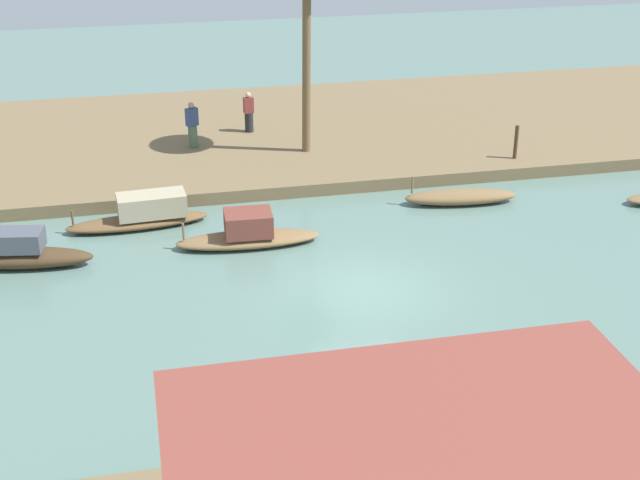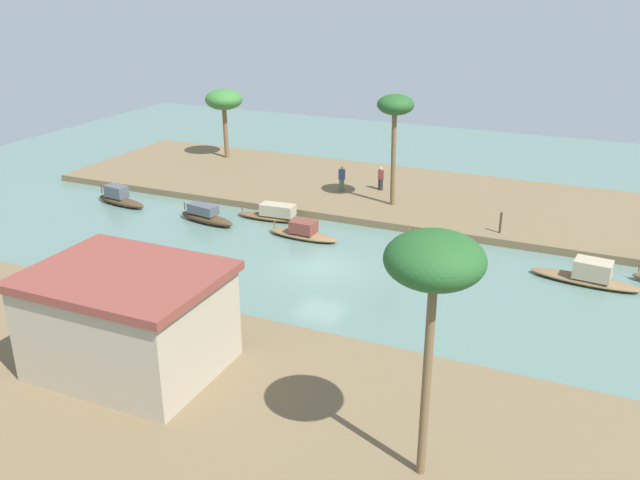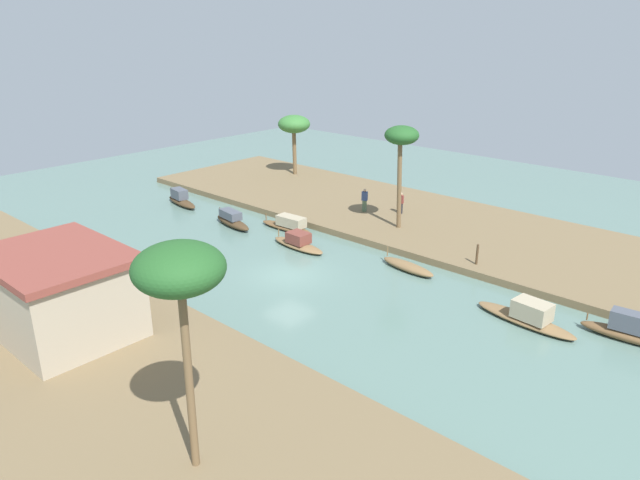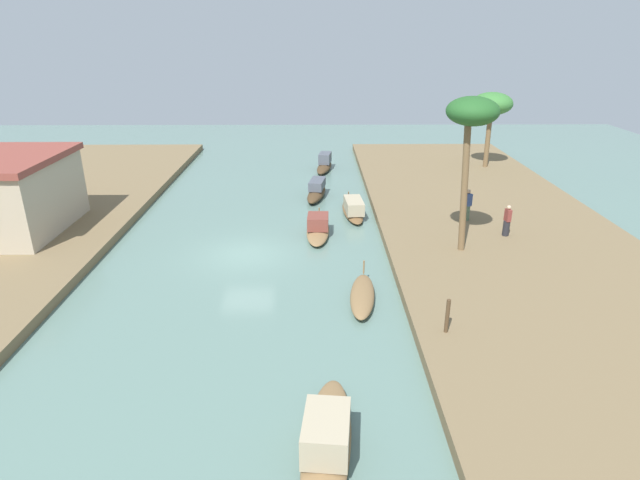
# 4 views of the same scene
# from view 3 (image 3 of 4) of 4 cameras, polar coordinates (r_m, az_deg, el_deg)

# --- Properties ---
(river_water) EXTENTS (73.64, 73.64, 0.00)m
(river_water) POSITION_cam_3_polar(r_m,az_deg,el_deg) (34.10, -3.04, -3.41)
(river_water) COLOR slate
(river_water) RESTS_ON ground
(riverbank_left) EXTENTS (47.62, 12.50, 0.44)m
(riverbank_left) POSITION_cam_3_polar(r_m,az_deg,el_deg) (43.53, 9.19, 2.01)
(riverbank_left) COLOR brown
(riverbank_left) RESTS_ON ground
(riverbank_right) EXTENTS (47.62, 12.50, 0.44)m
(riverbank_right) POSITION_cam_3_polar(r_m,az_deg,el_deg) (27.52, -22.99, -10.82)
(riverbank_right) COLOR brown
(riverbank_right) RESTS_ON ground
(sampan_with_red_awning) EXTENTS (4.39, 1.34, 1.39)m
(sampan_with_red_awning) POSITION_cam_3_polar(r_m,az_deg,el_deg) (30.60, 27.93, -7.76)
(sampan_with_red_awning) COLOR brown
(sampan_with_red_awning) RESTS_ON river_water
(sampan_with_tall_canopy) EXTENTS (4.33, 1.34, 1.06)m
(sampan_with_tall_canopy) POSITION_cam_3_polar(r_m,az_deg,el_deg) (37.96, -2.11, -0.25)
(sampan_with_tall_canopy) COLOR brown
(sampan_with_tall_canopy) RESTS_ON river_water
(sampan_near_left_bank) EXTENTS (5.28, 1.75, 1.25)m
(sampan_near_left_bank) POSITION_cam_3_polar(r_m,az_deg,el_deg) (30.26, 19.47, -6.93)
(sampan_near_left_bank) COLOR brown
(sampan_near_left_bank) RESTS_ON river_water
(sampan_downstream_large) EXTENTS (4.18, 1.63, 1.11)m
(sampan_downstream_large) POSITION_cam_3_polar(r_m,az_deg,el_deg) (42.52, -8.50, 1.91)
(sampan_downstream_large) COLOR #47331E
(sampan_downstream_large) RESTS_ON river_water
(sampan_upstream_small) EXTENTS (3.82, 1.37, 1.02)m
(sampan_upstream_small) POSITION_cam_3_polar(r_m,az_deg,el_deg) (34.97, 8.49, -2.57)
(sampan_upstream_small) COLOR brown
(sampan_upstream_small) RESTS_ON river_water
(sampan_midstream) EXTENTS (4.45, 1.36, 1.05)m
(sampan_midstream) POSITION_cam_3_polar(r_m,az_deg,el_deg) (41.29, -3.08, 1.52)
(sampan_midstream) COLOR brown
(sampan_midstream) RESTS_ON river_water
(sampan_open_hull) EXTENTS (4.23, 1.60, 1.25)m
(sampan_open_hull) POSITION_cam_3_polar(r_m,az_deg,el_deg) (48.33, -13.29, 3.85)
(sampan_open_hull) COLOR #47331E
(sampan_open_hull) RESTS_ON river_water
(person_on_near_bank) EXTENTS (0.41, 0.38, 1.58)m
(person_on_near_bank) POSITION_cam_3_polar(r_m,az_deg,el_deg) (43.80, 7.80, 3.44)
(person_on_near_bank) COLOR #232328
(person_on_near_bank) RESTS_ON riverbank_left
(person_by_mooring) EXTENTS (0.50, 0.46, 1.72)m
(person_by_mooring) POSITION_cam_3_polar(r_m,az_deg,el_deg) (44.00, 4.33, 3.79)
(person_by_mooring) COLOR #4C664C
(person_by_mooring) RESTS_ON riverbank_left
(mooring_post) EXTENTS (0.14, 0.14, 1.24)m
(mooring_post) POSITION_cam_3_polar(r_m,az_deg,el_deg) (35.37, 14.96, -1.35)
(mooring_post) COLOR #4C3823
(mooring_post) RESTS_ON riverbank_left
(palm_tree_left_near) EXTENTS (2.26, 2.26, 6.99)m
(palm_tree_left_near) POSITION_cam_3_polar(r_m,az_deg,el_deg) (39.30, 7.90, 9.63)
(palm_tree_left_near) COLOR brown
(palm_tree_left_near) RESTS_ON riverbank_left
(palm_tree_left_far) EXTENTS (2.91, 2.91, 5.44)m
(palm_tree_left_far) POSITION_cam_3_polar(r_m,az_deg,el_deg) (54.26, -2.53, 11.05)
(palm_tree_left_far) COLOR brown
(palm_tree_left_far) RESTS_ON riverbank_left
(palm_tree_right_tall) EXTENTS (2.68, 2.68, 7.53)m
(palm_tree_right_tall) POSITION_cam_3_polar(r_m,az_deg,el_deg) (17.04, -13.46, -3.11)
(palm_tree_right_tall) COLOR brown
(palm_tree_right_tall) RESTS_ON riverbank_right
(riverside_building) EXTENTS (6.83, 5.30, 3.86)m
(riverside_building) POSITION_cam_3_polar(r_m,az_deg,el_deg) (28.78, -23.83, -4.69)
(riverside_building) COLOR tan
(riverside_building) RESTS_ON riverbank_right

